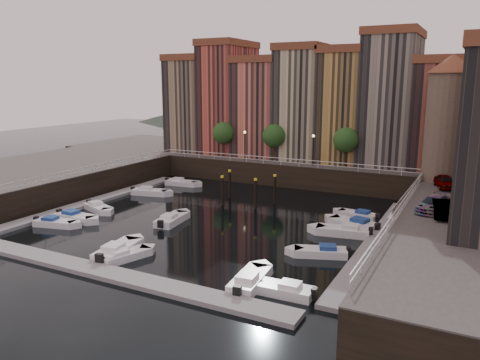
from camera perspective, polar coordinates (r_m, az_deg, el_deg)
The scene contains 31 objects.
ground at distance 49.18m, azimuth -2.26°, elevation -4.52°, with size 200.00×200.00×0.00m, color black.
quay_far at distance 72.01m, azimuth 8.02°, elevation 1.86°, with size 80.00×20.00×3.00m, color black.
quay_left at distance 65.70m, azimuth -24.94°, elevation -0.11°, with size 20.00×36.00×3.00m, color black.
dock_left at distance 57.93m, azimuth -16.85°, elevation -2.33°, with size 2.00×28.00×0.35m, color gray.
dock_right at distance 42.85m, azimuth 16.37°, elevation -7.27°, with size 2.00×28.00×0.35m, color gray.
dock_near at distance 36.20m, azimuth -15.94°, elevation -10.84°, with size 30.00×2.00×0.35m, color gray.
mountains at distance 152.63m, azimuth 19.48°, elevation 8.96°, with size 145.00×100.00×18.00m.
far_terrace at distance 67.59m, azimuth 10.22°, elevation 9.21°, with size 48.70×10.30×17.50m.
corner_tower at distance 55.68m, azimuth 24.02°, elevation 7.07°, with size 5.20×5.20×13.80m.
promenade_trees at distance 64.55m, azimuth 4.70°, elevation 5.34°, with size 21.20×3.20×5.20m.
street_lamps at distance 63.58m, azimuth 4.62°, elevation 4.62°, with size 10.36×0.36×4.18m.
railings at distance 52.46m, azimuth 0.35°, elevation 0.79°, with size 36.08×34.04×0.52m.
gangway at distance 52.72m, azimuth 19.80°, elevation -1.95°, with size 2.78×8.32×3.73m.
mooring_pilings at distance 53.99m, azimuth 0.65°, elevation -1.22°, with size 6.35×3.91×3.78m.
boat_left_0 at distance 49.48m, azimuth -21.67°, elevation -4.87°, with size 4.51×2.54×1.01m.
boat_left_1 at distance 50.65m, azimuth -19.49°, elevation -4.29°, with size 4.80×1.76×1.10m.
boat_left_2 at distance 53.74m, azimuth -16.97°, elevation -3.24°, with size 4.55×2.93×1.02m.
boat_left_3 at distance 59.68m, azimuth -11.01°, elevation -1.43°, with size 4.92×2.70×1.10m.
boat_left_4 at distance 64.45m, azimuth -7.20°, elevation -0.33°, with size 4.77×2.30×1.07m.
boat_right_0 at distance 32.01m, azimuth 5.32°, elevation -13.16°, with size 4.54×1.78×1.04m.
boat_right_1 at distance 38.93m, azimuth 9.96°, elevation -8.64°, with size 4.56×3.01×1.03m.
boat_right_2 at distance 44.37m, azimuth 12.56°, elevation -6.11°, with size 5.20×2.62×1.17m.
boat_right_3 at distance 46.80m, azimuth 13.81°, elevation -5.22°, with size 5.19×3.03×1.16m.
boat_right_4 at distance 50.18m, azimuth 14.25°, elevation -4.16°, with size 4.39×2.20×0.98m.
boat_near_1 at distance 39.79m, azimuth -14.69°, elevation -8.31°, with size 2.61×5.38×1.21m.
boat_near_2 at distance 38.74m, azimuth -13.89°, elevation -8.95°, with size 2.76×4.39×0.99m.
boat_near_3 at distance 33.15m, azimuth 1.19°, elevation -12.14°, with size 2.27×5.06×1.14m.
car_a at distance 52.73m, azimuth 23.68°, elevation -0.29°, with size 1.61×3.99×1.36m, color gray.
car_b at distance 41.53m, azimuth 23.42°, elevation -3.36°, with size 1.40×4.01×1.32m, color gray.
car_c at distance 42.88m, azimuth 22.53°, elevation -2.83°, with size 1.85×4.54×1.32m, color gray.
boat_extra_434 at distance 47.44m, azimuth -8.31°, elevation -4.78°, with size 2.33×4.97×1.12m.
Camera 1 is at (23.44, -40.95, 13.86)m, focal length 35.00 mm.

